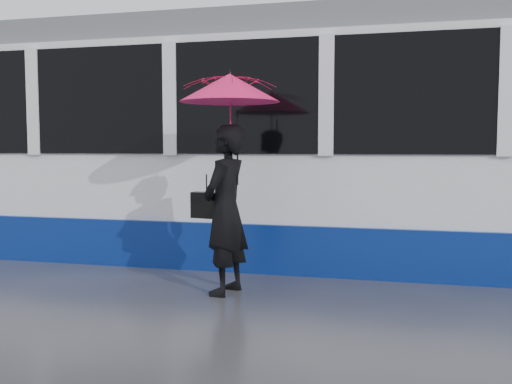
# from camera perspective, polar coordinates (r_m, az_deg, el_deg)

# --- Properties ---
(ground) EXTENTS (90.00, 90.00, 0.00)m
(ground) POSITION_cam_1_polar(r_m,az_deg,el_deg) (5.90, 3.56, -11.08)
(ground) COLOR #2C2C32
(ground) RESTS_ON ground
(rails) EXTENTS (34.00, 1.51, 0.02)m
(rails) POSITION_cam_1_polar(r_m,az_deg,el_deg) (8.30, 6.77, -6.45)
(rails) COLOR #3F3D38
(rails) RESTS_ON ground
(tram) EXTENTS (26.00, 2.56, 3.35)m
(tram) POSITION_cam_1_polar(r_m,az_deg,el_deg) (8.42, -2.14, 4.88)
(tram) COLOR white
(tram) RESTS_ON ground
(woman) EXTENTS (0.54, 0.73, 1.82)m
(woman) POSITION_cam_1_polar(r_m,az_deg,el_deg) (6.13, -3.07, -1.79)
(woman) COLOR black
(woman) RESTS_ON ground
(umbrella) EXTENTS (1.24, 1.24, 1.23)m
(umbrella) POSITION_cam_1_polar(r_m,az_deg,el_deg) (6.09, -2.66, 8.42)
(umbrella) COLOR #F5149C
(umbrella) RESTS_ON ground
(handbag) EXTENTS (0.35, 0.19, 0.46)m
(handbag) POSITION_cam_1_polar(r_m,az_deg,el_deg) (6.21, -4.96, -1.31)
(handbag) COLOR black
(handbag) RESTS_ON ground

